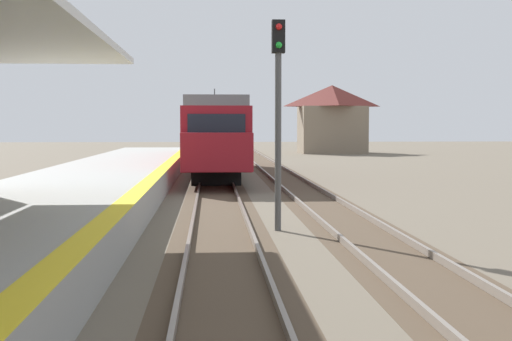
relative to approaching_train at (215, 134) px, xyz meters
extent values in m
cube|color=yellow|center=(-2.15, -22.54, -1.27)|extent=(0.50, 80.00, 0.01)
cube|color=#4C3D2D|center=(0.00, -18.54, -2.17)|extent=(2.34, 120.00, 0.01)
cube|color=slate|center=(-0.72, -18.54, -2.09)|extent=(0.08, 120.00, 0.15)
cube|color=slate|center=(0.72, -18.54, -2.09)|extent=(0.08, 120.00, 0.15)
cube|color=#4C3D2D|center=(3.40, -18.54, -2.17)|extent=(2.34, 120.00, 0.01)
cube|color=slate|center=(2.68, -18.54, -2.09)|extent=(0.08, 120.00, 0.15)
cube|color=slate|center=(4.12, -18.54, -2.09)|extent=(0.08, 120.00, 0.15)
cube|color=maroon|center=(0.00, 0.38, -0.11)|extent=(2.90, 18.00, 2.70)
cube|color=slate|center=(0.00, 0.38, 1.46)|extent=(2.67, 18.00, 0.44)
cube|color=black|center=(0.00, -8.64, 0.30)|extent=(2.32, 0.06, 1.21)
cube|color=maroon|center=(0.00, -9.42, -0.58)|extent=(2.78, 1.60, 1.49)
cube|color=black|center=(1.46, 0.38, 0.30)|extent=(0.04, 15.84, 0.86)
cylinder|color=#333333|center=(0.00, 3.98, 2.13)|extent=(0.06, 0.06, 0.90)
cube|color=black|center=(0.00, -5.47, -1.82)|extent=(2.17, 2.20, 0.72)
cube|color=black|center=(0.00, 6.23, -1.82)|extent=(2.17, 2.20, 0.72)
cylinder|color=#4C4C4C|center=(1.43, -19.20, 0.02)|extent=(0.16, 0.16, 4.40)
cube|color=black|center=(1.43, -19.20, 2.62)|extent=(0.32, 0.24, 0.80)
sphere|color=red|center=(1.43, -19.34, 2.84)|extent=(0.16, 0.16, 0.16)
sphere|color=green|center=(1.43, -19.34, 2.40)|extent=(0.16, 0.16, 0.16)
cube|color=#7F705B|center=(11.21, 27.83, 0.02)|extent=(6.00, 4.80, 4.40)
pyramid|color=maroon|center=(11.21, 27.83, 3.22)|extent=(6.60, 5.28, 2.00)
camera|label=1|loc=(-0.24, -35.97, 0.45)|focal=47.72mm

